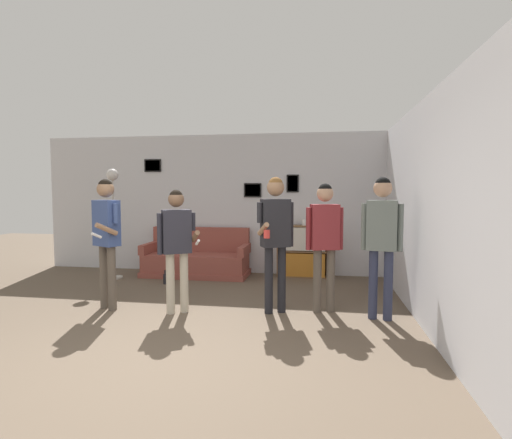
{
  "coord_description": "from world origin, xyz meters",
  "views": [
    {
      "loc": [
        1.62,
        -3.37,
        1.61
      ],
      "look_at": [
        0.72,
        2.13,
        1.21
      ],
      "focal_mm": 28.0,
      "sensor_mm": 36.0,
      "label": 1
    }
  ],
  "objects_px": {
    "floor_lamp": "(113,199)",
    "person_spectator_near_bookshelf": "(325,233)",
    "couch": "(197,260)",
    "person_player_foreground_center": "(177,238)",
    "bottle_on_floor": "(165,279)",
    "drinking_cup": "(305,222)",
    "person_spectator_far_right": "(382,232)",
    "person_player_foreground_left": "(106,229)",
    "person_watcher_holding_cup": "(275,229)",
    "bookshelf": "(303,251)"
  },
  "relations": [
    {
      "from": "floor_lamp",
      "to": "bottle_on_floor",
      "type": "height_order",
      "value": "floor_lamp"
    },
    {
      "from": "floor_lamp",
      "to": "person_player_foreground_center",
      "type": "height_order",
      "value": "floor_lamp"
    },
    {
      "from": "couch",
      "to": "person_player_foreground_center",
      "type": "xyz_separation_m",
      "value": [
        0.47,
        -2.32,
        0.7
      ]
    },
    {
      "from": "person_player_foreground_center",
      "to": "person_spectator_far_right",
      "type": "distance_m",
      "value": 2.6
    },
    {
      "from": "couch",
      "to": "floor_lamp",
      "type": "relative_size",
      "value": 0.99
    },
    {
      "from": "couch",
      "to": "drinking_cup",
      "type": "xyz_separation_m",
      "value": [
        2.03,
        0.2,
        0.73
      ]
    },
    {
      "from": "person_player_foreground_left",
      "to": "person_spectator_far_right",
      "type": "height_order",
      "value": "person_spectator_far_right"
    },
    {
      "from": "bottle_on_floor",
      "to": "couch",
      "type": "bearing_deg",
      "value": 68.29
    },
    {
      "from": "person_watcher_holding_cup",
      "to": "drinking_cup",
      "type": "height_order",
      "value": "person_watcher_holding_cup"
    },
    {
      "from": "floor_lamp",
      "to": "drinking_cup",
      "type": "xyz_separation_m",
      "value": [
        3.44,
        0.7,
        -0.43
      ]
    },
    {
      "from": "person_spectator_near_bookshelf",
      "to": "bottle_on_floor",
      "type": "height_order",
      "value": "person_spectator_near_bookshelf"
    },
    {
      "from": "person_player_foreground_left",
      "to": "bottle_on_floor",
      "type": "bearing_deg",
      "value": 82.22
    },
    {
      "from": "person_player_foreground_left",
      "to": "person_spectator_far_right",
      "type": "bearing_deg",
      "value": 2.19
    },
    {
      "from": "person_spectator_far_right",
      "to": "couch",
      "type": "bearing_deg",
      "value": 144.85
    },
    {
      "from": "couch",
      "to": "person_player_foreground_center",
      "type": "bearing_deg",
      "value": -78.43
    },
    {
      "from": "drinking_cup",
      "to": "person_spectator_far_right",
      "type": "bearing_deg",
      "value": -66.19
    },
    {
      "from": "person_player_foreground_center",
      "to": "bottle_on_floor",
      "type": "bearing_deg",
      "value": 117.41
    },
    {
      "from": "couch",
      "to": "drinking_cup",
      "type": "height_order",
      "value": "drinking_cup"
    },
    {
      "from": "couch",
      "to": "person_player_foreground_center",
      "type": "height_order",
      "value": "person_player_foreground_center"
    },
    {
      "from": "person_player_foreground_left",
      "to": "bookshelf",
      "type": "bearing_deg",
      "value": 44.56
    },
    {
      "from": "person_spectator_near_bookshelf",
      "to": "person_spectator_far_right",
      "type": "bearing_deg",
      "value": -17.07
    },
    {
      "from": "bookshelf",
      "to": "person_player_foreground_left",
      "type": "bearing_deg",
      "value": -135.44
    },
    {
      "from": "couch",
      "to": "person_spectator_far_right",
      "type": "xyz_separation_m",
      "value": [
        3.07,
        -2.16,
        0.81
      ]
    },
    {
      "from": "couch",
      "to": "person_player_foreground_center",
      "type": "distance_m",
      "value": 2.46
    },
    {
      "from": "person_player_foreground_left",
      "to": "person_spectator_far_right",
      "type": "xyz_separation_m",
      "value": [
        3.59,
        0.14,
        0.01
      ]
    },
    {
      "from": "person_spectator_far_right",
      "to": "bottle_on_floor",
      "type": "xyz_separation_m",
      "value": [
        -3.39,
        1.37,
        -1.01
      ]
    },
    {
      "from": "floor_lamp",
      "to": "person_spectator_near_bookshelf",
      "type": "xyz_separation_m",
      "value": [
        3.78,
        -1.44,
        -0.41
      ]
    },
    {
      "from": "bookshelf",
      "to": "floor_lamp",
      "type": "height_order",
      "value": "floor_lamp"
    },
    {
      "from": "floor_lamp",
      "to": "person_player_foreground_center",
      "type": "bearing_deg",
      "value": -43.85
    },
    {
      "from": "person_watcher_holding_cup",
      "to": "bottle_on_floor",
      "type": "relative_size",
      "value": 7.35
    },
    {
      "from": "person_player_foreground_left",
      "to": "person_watcher_holding_cup",
      "type": "bearing_deg",
      "value": 5.0
    },
    {
      "from": "person_player_foreground_center",
      "to": "drinking_cup",
      "type": "xyz_separation_m",
      "value": [
        1.56,
        2.51,
        0.03
      ]
    },
    {
      "from": "couch",
      "to": "person_player_foreground_left",
      "type": "bearing_deg",
      "value": -102.78
    },
    {
      "from": "person_spectator_near_bookshelf",
      "to": "person_spectator_far_right",
      "type": "height_order",
      "value": "person_spectator_far_right"
    },
    {
      "from": "bookshelf",
      "to": "person_spectator_near_bookshelf",
      "type": "distance_m",
      "value": 2.25
    },
    {
      "from": "person_spectator_near_bookshelf",
      "to": "bottle_on_floor",
      "type": "xyz_separation_m",
      "value": [
        -2.69,
        1.16,
        -0.95
      ]
    },
    {
      "from": "person_player_foreground_left",
      "to": "person_player_foreground_center",
      "type": "height_order",
      "value": "person_player_foreground_left"
    },
    {
      "from": "person_spectator_far_right",
      "to": "drinking_cup",
      "type": "xyz_separation_m",
      "value": [
        -1.04,
        2.36,
        -0.08
      ]
    },
    {
      "from": "person_player_foreground_center",
      "to": "person_watcher_holding_cup",
      "type": "xyz_separation_m",
      "value": [
        1.27,
        0.21,
        0.12
      ]
    },
    {
      "from": "person_spectator_near_bookshelf",
      "to": "drinking_cup",
      "type": "relative_size",
      "value": 15.79
    },
    {
      "from": "person_player_foreground_center",
      "to": "drinking_cup",
      "type": "relative_size",
      "value": 15.03
    },
    {
      "from": "person_player_foreground_left",
      "to": "person_spectator_near_bookshelf",
      "type": "distance_m",
      "value": 2.92
    },
    {
      "from": "bottle_on_floor",
      "to": "person_player_foreground_center",
      "type": "bearing_deg",
      "value": -62.59
    },
    {
      "from": "couch",
      "to": "person_watcher_holding_cup",
      "type": "xyz_separation_m",
      "value": [
        1.74,
        -2.1,
        0.82
      ]
    },
    {
      "from": "floor_lamp",
      "to": "person_spectator_far_right",
      "type": "relative_size",
      "value": 1.13
    },
    {
      "from": "couch",
      "to": "bookshelf",
      "type": "relative_size",
      "value": 2.03
    },
    {
      "from": "person_player_foreground_center",
      "to": "bottle_on_floor",
      "type": "relative_size",
      "value": 6.67
    },
    {
      "from": "floor_lamp",
      "to": "person_watcher_holding_cup",
      "type": "distance_m",
      "value": 3.55
    },
    {
      "from": "couch",
      "to": "person_spectator_near_bookshelf",
      "type": "height_order",
      "value": "person_spectator_near_bookshelf"
    },
    {
      "from": "person_spectator_far_right",
      "to": "drinking_cup",
      "type": "distance_m",
      "value": 2.58
    }
  ]
}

